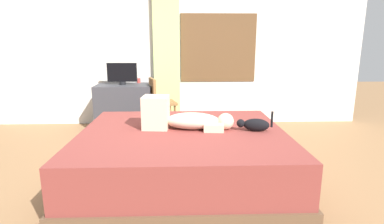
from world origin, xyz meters
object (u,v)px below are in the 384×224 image
(desk, at_px, (125,107))
(cat, at_px, (254,125))
(person_lying, at_px, (183,118))
(cup, at_px, (139,81))
(bed, at_px, (183,156))
(chair_by_desk, at_px, (159,100))
(tv_monitor, at_px, (122,73))

(desk, bearing_deg, cat, -50.16)
(person_lying, bearing_deg, cup, 109.44)
(desk, bearing_deg, bed, -64.40)
(person_lying, relative_size, cat, 2.67)
(person_lying, xyz_separation_m, cup, (-0.74, 2.09, 0.13))
(chair_by_desk, bearing_deg, cat, -59.25)
(bed, xyz_separation_m, desk, (-0.94, 1.96, 0.11))
(bed, bearing_deg, tv_monitor, 116.18)
(cat, height_order, cup, cup)
(cat, distance_m, cup, 2.65)
(bed, height_order, tv_monitor, tv_monitor)
(cat, distance_m, chair_by_desk, 2.15)
(desk, relative_size, cup, 11.31)
(cup, xyz_separation_m, chair_by_desk, (0.36, -0.36, -0.27))
(tv_monitor, bearing_deg, bed, -63.82)
(desk, height_order, cup, cup)
(person_lying, height_order, tv_monitor, tv_monitor)
(bed, distance_m, chair_by_desk, 1.87)
(desk, height_order, tv_monitor, tv_monitor)
(cat, bearing_deg, desk, 129.84)
(desk, distance_m, tv_monitor, 0.55)
(bed, relative_size, tv_monitor, 4.40)
(person_lying, relative_size, desk, 1.05)
(cat, bearing_deg, bed, 177.69)
(cup, bearing_deg, chair_by_desk, -45.26)
(bed, relative_size, cup, 26.59)
(desk, relative_size, tv_monitor, 1.87)
(bed, height_order, desk, desk)
(cat, xyz_separation_m, chair_by_desk, (-1.10, 1.84, -0.09))
(tv_monitor, relative_size, cup, 6.04)
(person_lying, height_order, chair_by_desk, person_lying)
(person_lying, relative_size, chair_by_desk, 1.10)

